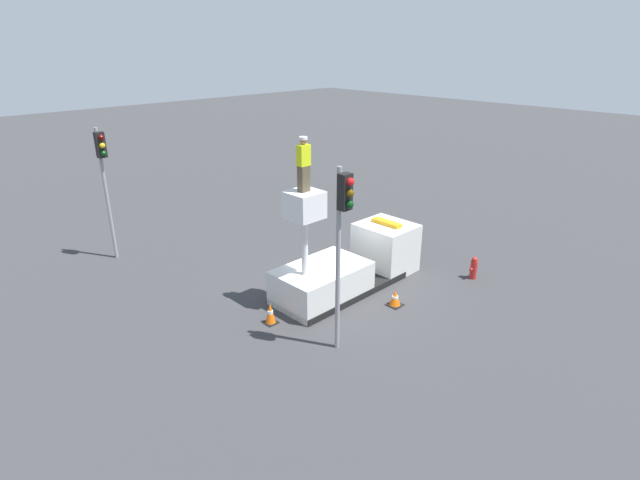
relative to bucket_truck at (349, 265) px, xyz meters
The scene contains 8 objects.
ground_plane 0.99m from the bucket_truck, behind, with size 120.00×120.00×0.00m, color #38383A.
bucket_truck is the anchor object (origin of this frame).
worker 4.78m from the bucket_truck, behind, with size 0.40×0.26×1.75m.
traffic_light_pole 5.21m from the bucket_truck, 140.92° to the right, with size 0.34×0.57×5.61m.
traffic_light_across 10.54m from the bucket_truck, 120.93° to the left, with size 0.34×0.57×5.54m.
fire_hydrant 4.96m from the bucket_truck, 36.60° to the right, with size 0.50×0.26×0.91m.
traffic_cone_rear 3.85m from the bucket_truck, behind, with size 0.42×0.42×0.75m.
traffic_cone_curbside 2.22m from the bucket_truck, 88.20° to the right, with size 0.50×0.50×0.59m.
Camera 1 is at (-12.12, -11.39, 8.71)m, focal length 28.00 mm.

